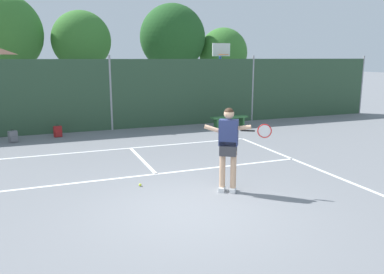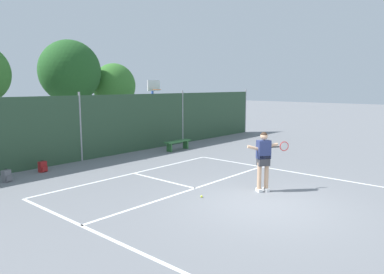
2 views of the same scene
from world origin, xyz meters
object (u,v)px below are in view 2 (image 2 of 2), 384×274
at_px(courtside_bench, 178,143).
at_px(backpack_grey, 7,176).
at_px(backpack_red, 43,167).
at_px(tennis_player, 264,156).
at_px(basketball_hoop, 153,102).
at_px(tennis_ball, 202,196).

bearing_deg(courtside_bench, backpack_grey, 178.48).
distance_m(backpack_grey, backpack_red, 1.55).
bearing_deg(courtside_bench, tennis_player, -116.82).
relative_size(tennis_player, backpack_grey, 4.01).
height_order(basketball_hoop, backpack_red, basketball_hoop).
relative_size(basketball_hoop, tennis_ball, 53.79).
distance_m(tennis_ball, courtside_bench, 7.90).
relative_size(basketball_hoop, backpack_red, 7.67).
bearing_deg(backpack_red, tennis_ball, -76.86).
xyz_separation_m(basketball_hoop, backpack_grey, (-9.07, -2.43, -2.12)).
xyz_separation_m(tennis_ball, backpack_grey, (-3.02, 6.13, 0.16)).
relative_size(backpack_grey, courtside_bench, 0.29).
distance_m(backpack_grey, courtside_bench, 8.26).
distance_m(basketball_hoop, tennis_ball, 10.73).
height_order(backpack_grey, backpack_red, same).
bearing_deg(basketball_hoop, tennis_player, -114.30).
bearing_deg(courtside_bench, tennis_ball, -131.55).
height_order(basketball_hoop, tennis_ball, basketball_hoop).
bearing_deg(courtside_bench, basketball_hoop, 72.80).
distance_m(tennis_player, courtside_bench, 7.82).
xyz_separation_m(basketball_hoop, tennis_ball, (-6.06, -8.56, -2.28)).
xyz_separation_m(backpack_grey, courtside_bench, (8.25, -0.22, 0.17)).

